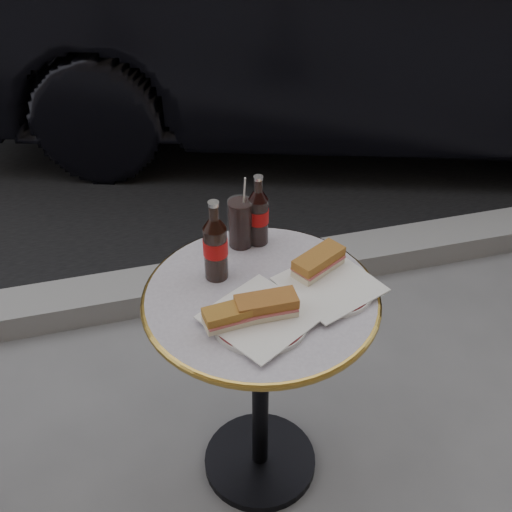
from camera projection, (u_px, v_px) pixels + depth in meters
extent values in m
plane|color=slate|center=(260.00, 463.00, 2.10)|extent=(80.00, 80.00, 0.00)
cube|color=black|center=(118.00, 12.00, 5.93)|extent=(40.00, 8.00, 0.00)
cube|color=gray|center=(205.00, 282.00, 2.76)|extent=(40.00, 0.20, 0.12)
cylinder|color=silver|center=(260.00, 319.00, 1.57)|extent=(0.31, 0.31, 0.01)
cylinder|color=white|center=(329.00, 287.00, 1.67)|extent=(0.28, 0.28, 0.01)
cube|color=#A56D2A|center=(231.00, 317.00, 1.54)|extent=(0.14, 0.08, 0.05)
cube|color=#9F5F28|center=(266.00, 307.00, 1.56)|extent=(0.15, 0.07, 0.05)
cube|color=#A06528|center=(318.00, 263.00, 1.70)|extent=(0.16, 0.13, 0.05)
cylinder|color=black|center=(240.00, 223.00, 1.79)|extent=(0.08, 0.08, 0.15)
imported|color=black|center=(361.00, 4.00, 3.60)|extent=(2.93, 4.86, 1.51)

